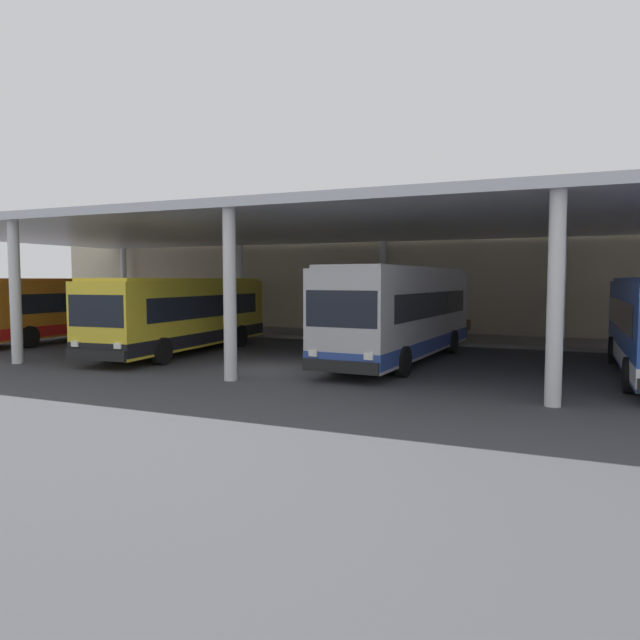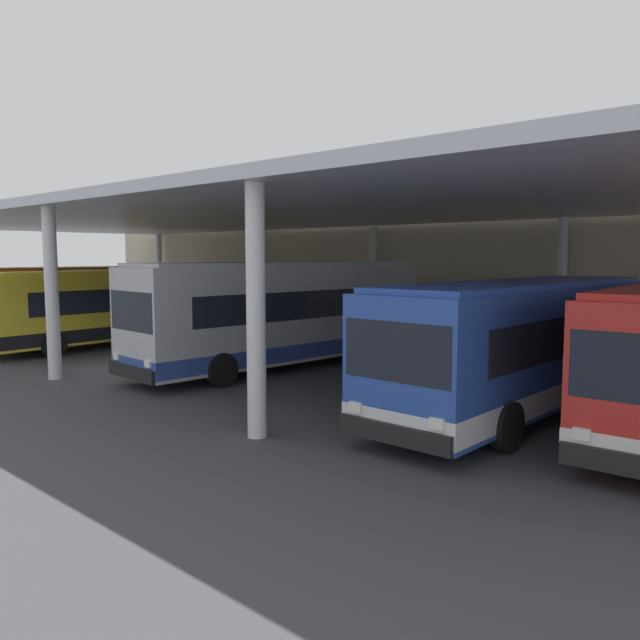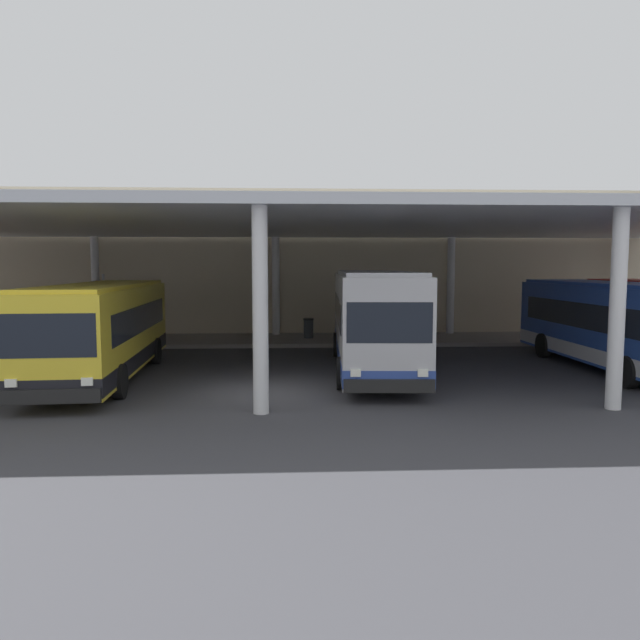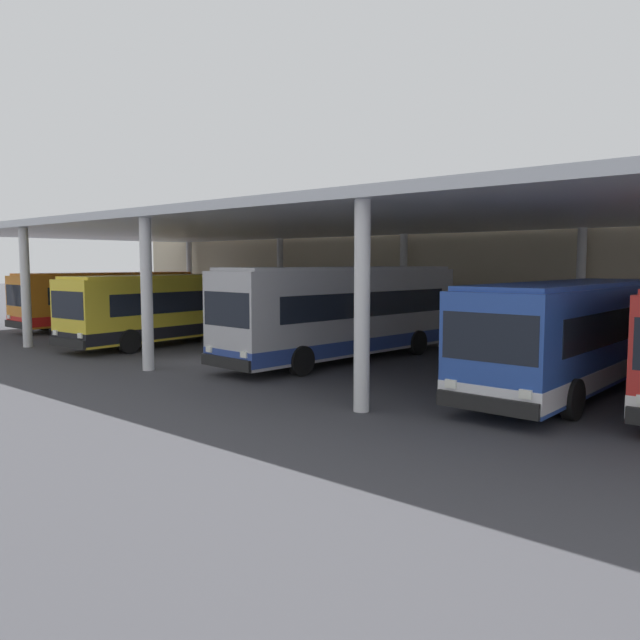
% 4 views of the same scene
% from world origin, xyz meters
% --- Properties ---
extents(ground_plane, '(200.00, 200.00, 0.00)m').
position_xyz_m(ground_plane, '(0.00, 0.00, 0.00)').
color(ground_plane, '#3D3D42').
extents(platform_kerb, '(42.00, 4.50, 0.18)m').
position_xyz_m(platform_kerb, '(0.00, 11.75, 0.09)').
color(platform_kerb, gray).
rests_on(platform_kerb, ground).
extents(station_building_facade, '(48.00, 1.60, 7.83)m').
position_xyz_m(station_building_facade, '(0.00, 15.00, 3.92)').
color(station_building_facade, '#C1B293').
rests_on(station_building_facade, ground).
extents(canopy_shelter, '(40.00, 17.00, 5.55)m').
position_xyz_m(canopy_shelter, '(0.00, 5.50, 5.29)').
color(canopy_shelter, silver).
rests_on(canopy_shelter, ground).
extents(bus_nearest_bay, '(2.81, 10.56, 3.17)m').
position_xyz_m(bus_nearest_bay, '(-14.23, 4.43, 1.66)').
color(bus_nearest_bay, orange).
rests_on(bus_nearest_bay, ground).
extents(bus_second_bay, '(3.14, 10.66, 3.17)m').
position_xyz_m(bus_second_bay, '(-5.49, 2.48, 1.66)').
color(bus_second_bay, yellow).
rests_on(bus_second_bay, ground).
extents(bus_middle_bay, '(3.18, 11.46, 3.57)m').
position_xyz_m(bus_middle_bay, '(3.72, 3.73, 1.84)').
color(bus_middle_bay, '#B7B7BC').
rests_on(bus_middle_bay, ground).
extents(bus_far_bay, '(2.73, 10.53, 3.17)m').
position_xyz_m(bus_far_bay, '(12.35, 3.28, 1.66)').
color(bus_far_bay, '#284CA8').
rests_on(bus_far_bay, ground).
extents(bench_waiting, '(1.80, 0.45, 0.92)m').
position_xyz_m(bench_waiting, '(4.17, 11.82, 0.66)').
color(bench_waiting, brown).
rests_on(bench_waiting, platform_kerb).
extents(trash_bin, '(0.52, 0.52, 0.98)m').
position_xyz_m(trash_bin, '(1.65, 11.76, 0.68)').
color(trash_bin, '#33383D').
rests_on(trash_bin, platform_kerb).
extents(banner_sign, '(0.70, 0.12, 3.20)m').
position_xyz_m(banner_sign, '(-8.07, 10.94, 1.98)').
color(banner_sign, '#B2B2B7').
rests_on(banner_sign, platform_kerb).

